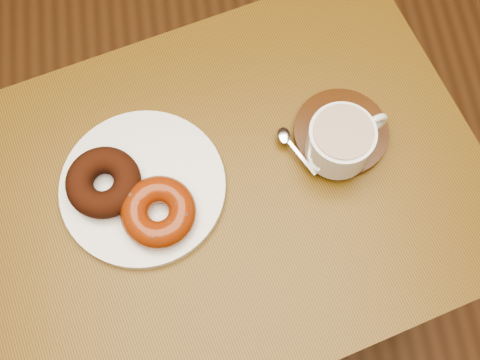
{
  "coord_description": "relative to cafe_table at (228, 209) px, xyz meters",
  "views": [
    {
      "loc": [
        0.1,
        -0.08,
        1.59
      ],
      "look_at": [
        0.14,
        0.23,
        0.75
      ],
      "focal_mm": 45.0,
      "sensor_mm": 36.0,
      "label": 1
    }
  ],
  "objects": [
    {
      "name": "coffee_cup",
      "position": [
        0.17,
        0.03,
        0.17
      ],
      "size": [
        0.13,
        0.1,
        0.07
      ],
      "rotation": [
        0.0,
        0.0,
        0.35
      ],
      "color": "white",
      "rests_on": "saucer"
    },
    {
      "name": "donut_plate",
      "position": [
        -0.13,
        0.01,
        0.12
      ],
      "size": [
        0.34,
        0.34,
        0.02
      ],
      "primitive_type": "cylinder",
      "rotation": [
        0.0,
        0.0,
        0.54
      ],
      "color": "white",
      "rests_on": "cafe_table"
    },
    {
      "name": "cafe_table",
      "position": [
        0.0,
        0.0,
        0.0
      ],
      "size": [
        0.9,
        0.76,
        0.73
      ],
      "rotation": [
        0.0,
        0.0,
        0.25
      ],
      "color": "brown",
      "rests_on": "ground"
    },
    {
      "name": "teaspoon",
      "position": [
        0.1,
        0.06,
        0.14
      ],
      "size": [
        0.05,
        0.09,
        0.01
      ],
      "rotation": [
        0.0,
        0.0,
        0.48
      ],
      "color": "silver",
      "rests_on": "saucer"
    },
    {
      "name": "donut_cinnamon",
      "position": [
        -0.18,
        0.02,
        0.15
      ],
      "size": [
        0.14,
        0.14,
        0.04
      ],
      "primitive_type": "torus",
      "rotation": [
        0.0,
        0.0,
        0.39
      ],
      "color": "#33150A",
      "rests_on": "donut_plate"
    },
    {
      "name": "saucer",
      "position": [
        0.19,
        0.06,
        0.12
      ],
      "size": [
        0.2,
        0.2,
        0.02
      ],
      "primitive_type": "cylinder",
      "rotation": [
        0.0,
        0.0,
        0.56
      ],
      "color": "#371A07",
      "rests_on": "cafe_table"
    },
    {
      "name": "donut_caramel",
      "position": [
        -0.1,
        -0.04,
        0.15
      ],
      "size": [
        0.13,
        0.13,
        0.04
      ],
      "rotation": [
        0.0,
        0.0,
        0.27
      ],
      "color": "maroon",
      "rests_on": "donut_plate"
    }
  ]
}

